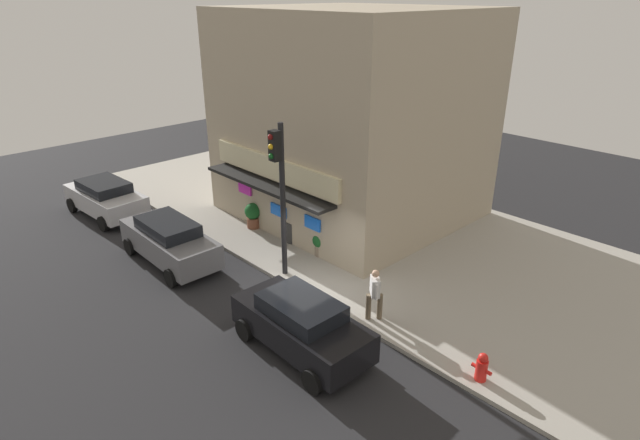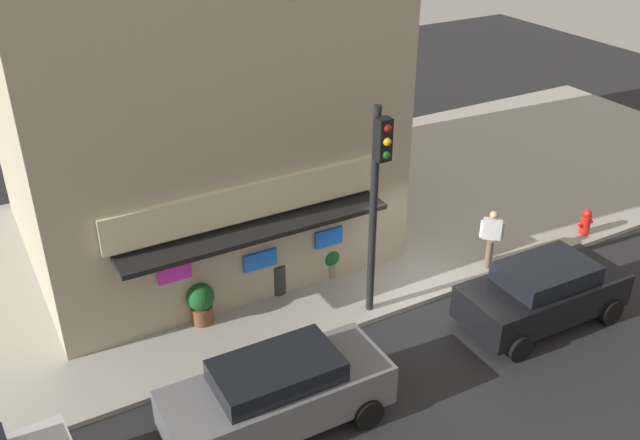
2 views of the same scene
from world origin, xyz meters
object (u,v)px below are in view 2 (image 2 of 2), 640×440
(traffic_light, at_px, (377,188))
(parked_car_grey, at_px, (277,393))
(trash_can, at_px, (277,278))
(potted_plant_by_doorway, at_px, (329,259))
(parked_car_black, at_px, (543,292))
(pedestrian, at_px, (491,235))
(potted_plant_by_window, at_px, (201,302))
(fire_hydrant, at_px, (586,222))

(traffic_light, xyz_separation_m, parked_car_grey, (-3.62, -2.19, -2.61))
(trash_can, height_order, potted_plant_by_doorway, potted_plant_by_doorway)
(parked_car_black, bearing_deg, pedestrian, 78.25)
(traffic_light, distance_m, parked_car_grey, 4.97)
(potted_plant_by_window, height_order, parked_car_grey, parked_car_grey)
(traffic_light, xyz_separation_m, potted_plant_by_doorway, (-0.12, 1.89, -2.84))
(potted_plant_by_doorway, bearing_deg, potted_plant_by_window, -175.36)
(trash_can, xyz_separation_m, parked_car_black, (5.02, -4.01, 0.29))
(potted_plant_by_doorway, bearing_deg, trash_can, -178.64)
(fire_hydrant, bearing_deg, potted_plant_by_doorway, 167.13)
(trash_can, bearing_deg, potted_plant_by_doorway, 1.36)
(potted_plant_by_doorway, height_order, parked_car_grey, parked_car_grey)
(trash_can, distance_m, parked_car_grey, 4.51)
(traffic_light, bearing_deg, parked_car_black, -32.53)
(pedestrian, height_order, potted_plant_by_window, pedestrian)
(potted_plant_by_window, bearing_deg, potted_plant_by_doorway, 4.64)
(traffic_light, height_order, parked_car_grey, traffic_light)
(traffic_light, relative_size, fire_hydrant, 6.67)
(traffic_light, height_order, trash_can, traffic_light)
(parked_car_grey, bearing_deg, parked_car_black, 0.23)
(potted_plant_by_doorway, height_order, potted_plant_by_window, potted_plant_by_window)
(traffic_light, bearing_deg, fire_hydrant, 1.23)
(traffic_light, height_order, parked_car_black, traffic_light)
(pedestrian, bearing_deg, traffic_light, -176.46)
(parked_car_black, bearing_deg, potted_plant_by_doorway, 130.89)
(traffic_light, bearing_deg, trash_can, 131.41)
(potted_plant_by_window, bearing_deg, trash_can, 6.97)
(pedestrian, height_order, parked_car_grey, pedestrian)
(potted_plant_by_doorway, relative_size, parked_car_black, 0.21)
(pedestrian, xyz_separation_m, parked_car_black, (-0.50, -2.40, -0.20))
(pedestrian, bearing_deg, fire_hydrant, -1.28)
(traffic_light, xyz_separation_m, trash_can, (-1.64, 1.85, -2.92))
(fire_hydrant, bearing_deg, parked_car_black, -150.31)
(fire_hydrant, relative_size, parked_car_grey, 0.17)
(potted_plant_by_doorway, distance_m, parked_car_grey, 5.37)
(parked_car_grey, bearing_deg, potted_plant_by_window, 92.10)
(potted_plant_by_window, bearing_deg, fire_hydrant, -7.30)
(traffic_light, bearing_deg, potted_plant_by_doorway, 93.69)
(trash_can, distance_m, potted_plant_by_window, 2.14)
(potted_plant_by_doorway, xyz_separation_m, parked_car_black, (3.51, -4.05, 0.21))
(traffic_light, relative_size, potted_plant_by_window, 4.97)
(traffic_light, distance_m, trash_can, 3.82)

